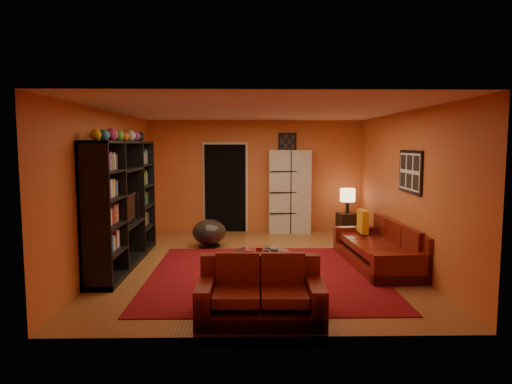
{
  "coord_description": "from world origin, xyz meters",
  "views": [
    {
      "loc": [
        -0.17,
        -7.67,
        2.05
      ],
      "look_at": [
        -0.03,
        0.1,
        1.23
      ],
      "focal_mm": 32.0,
      "sensor_mm": 36.0,
      "label": 1
    }
  ],
  "objects_px": {
    "side_table": "(347,224)",
    "loveseat": "(260,293)",
    "sofa": "(384,248)",
    "coffee_table": "(262,255)",
    "storage_cabinet": "(290,191)",
    "bowl_chair": "(209,232)",
    "table_lamp": "(348,196)",
    "tv": "(126,208)",
    "entertainment_unit": "(123,203)"
  },
  "relations": [
    {
      "from": "side_table",
      "to": "loveseat",
      "type": "bearing_deg",
      "value": -113.29
    },
    {
      "from": "sofa",
      "to": "side_table",
      "type": "distance_m",
      "value": 2.57
    },
    {
      "from": "coffee_table",
      "to": "storage_cabinet",
      "type": "height_order",
      "value": "storage_cabinet"
    },
    {
      "from": "bowl_chair",
      "to": "storage_cabinet",
      "type": "bearing_deg",
      "value": 40.55
    },
    {
      "from": "sofa",
      "to": "side_table",
      "type": "relative_size",
      "value": 4.88
    },
    {
      "from": "sofa",
      "to": "table_lamp",
      "type": "distance_m",
      "value": 2.64
    },
    {
      "from": "table_lamp",
      "to": "coffee_table",
      "type": "bearing_deg",
      "value": -121.13
    },
    {
      "from": "storage_cabinet",
      "to": "bowl_chair",
      "type": "relative_size",
      "value": 2.83
    },
    {
      "from": "tv",
      "to": "table_lamp",
      "type": "bearing_deg",
      "value": -59.95
    },
    {
      "from": "storage_cabinet",
      "to": "bowl_chair",
      "type": "xyz_separation_m",
      "value": [
        -1.75,
        -1.5,
        -0.66
      ]
    },
    {
      "from": "tv",
      "to": "loveseat",
      "type": "height_order",
      "value": "tv"
    },
    {
      "from": "loveseat",
      "to": "coffee_table",
      "type": "xyz_separation_m",
      "value": [
        0.07,
        1.51,
        0.1
      ]
    },
    {
      "from": "sofa",
      "to": "table_lamp",
      "type": "relative_size",
      "value": 4.39
    },
    {
      "from": "entertainment_unit",
      "to": "side_table",
      "type": "xyz_separation_m",
      "value": [
        4.35,
        2.45,
        -0.8
      ]
    },
    {
      "from": "entertainment_unit",
      "to": "coffee_table",
      "type": "height_order",
      "value": "entertainment_unit"
    },
    {
      "from": "bowl_chair",
      "to": "loveseat",
      "type": "bearing_deg",
      "value": -76.1
    },
    {
      "from": "storage_cabinet",
      "to": "tv",
      "type": "bearing_deg",
      "value": -132.78
    },
    {
      "from": "entertainment_unit",
      "to": "sofa",
      "type": "bearing_deg",
      "value": -1.47
    },
    {
      "from": "coffee_table",
      "to": "side_table",
      "type": "xyz_separation_m",
      "value": [
        2.03,
        3.36,
        -0.13
      ]
    },
    {
      "from": "side_table",
      "to": "table_lamp",
      "type": "xyz_separation_m",
      "value": [
        0.0,
        0.0,
        0.65
      ]
    },
    {
      "from": "loveseat",
      "to": "coffee_table",
      "type": "height_order",
      "value": "loveseat"
    },
    {
      "from": "loveseat",
      "to": "side_table",
      "type": "xyz_separation_m",
      "value": [
        2.1,
        4.87,
        -0.04
      ]
    },
    {
      "from": "coffee_table",
      "to": "bowl_chair",
      "type": "relative_size",
      "value": 1.25
    },
    {
      "from": "loveseat",
      "to": "table_lamp",
      "type": "relative_size",
      "value": 2.67
    },
    {
      "from": "tv",
      "to": "entertainment_unit",
      "type": "bearing_deg",
      "value": 57.3
    },
    {
      "from": "coffee_table",
      "to": "bowl_chair",
      "type": "xyz_separation_m",
      "value": [
        -0.99,
        2.21,
        -0.09
      ]
    },
    {
      "from": "table_lamp",
      "to": "sofa",
      "type": "bearing_deg",
      "value": -88.41
    },
    {
      "from": "loveseat",
      "to": "coffee_table",
      "type": "distance_m",
      "value": 1.51
    },
    {
      "from": "loveseat",
      "to": "bowl_chair",
      "type": "relative_size",
      "value": 2.19
    },
    {
      "from": "loveseat",
      "to": "bowl_chair",
      "type": "xyz_separation_m",
      "value": [
        -0.92,
        3.72,
        0.01
      ]
    },
    {
      "from": "sofa",
      "to": "storage_cabinet",
      "type": "height_order",
      "value": "storage_cabinet"
    },
    {
      "from": "side_table",
      "to": "table_lamp",
      "type": "relative_size",
      "value": 0.9
    },
    {
      "from": "coffee_table",
      "to": "storage_cabinet",
      "type": "xyz_separation_m",
      "value": [
        0.77,
        3.71,
        0.58
      ]
    },
    {
      "from": "tv",
      "to": "storage_cabinet",
      "type": "relative_size",
      "value": 0.45
    },
    {
      "from": "bowl_chair",
      "to": "sofa",
      "type": "bearing_deg",
      "value": -24.6
    },
    {
      "from": "bowl_chair",
      "to": "table_lamp",
      "type": "relative_size",
      "value": 1.22
    },
    {
      "from": "entertainment_unit",
      "to": "loveseat",
      "type": "relative_size",
      "value": 2.03
    },
    {
      "from": "storage_cabinet",
      "to": "loveseat",
      "type": "bearing_deg",
      "value": -94.9
    },
    {
      "from": "sofa",
      "to": "loveseat",
      "type": "distance_m",
      "value": 3.16
    },
    {
      "from": "coffee_table",
      "to": "bowl_chair",
      "type": "distance_m",
      "value": 2.42
    },
    {
      "from": "table_lamp",
      "to": "entertainment_unit",
      "type": "bearing_deg",
      "value": -150.55
    },
    {
      "from": "loveseat",
      "to": "entertainment_unit",
      "type": "bearing_deg",
      "value": 44.08
    },
    {
      "from": "entertainment_unit",
      "to": "storage_cabinet",
      "type": "xyz_separation_m",
      "value": [
        3.08,
        2.8,
        -0.09
      ]
    },
    {
      "from": "tv",
      "to": "side_table",
      "type": "xyz_separation_m",
      "value": [
        4.3,
        2.49,
        -0.72
      ]
    },
    {
      "from": "storage_cabinet",
      "to": "table_lamp",
      "type": "height_order",
      "value": "storage_cabinet"
    },
    {
      "from": "sofa",
      "to": "table_lamp",
      "type": "xyz_separation_m",
      "value": [
        -0.07,
        2.57,
        0.61
      ]
    },
    {
      "from": "sofa",
      "to": "bowl_chair",
      "type": "bearing_deg",
      "value": 152.09
    },
    {
      "from": "coffee_table",
      "to": "loveseat",
      "type": "bearing_deg",
      "value": -92.51
    },
    {
      "from": "table_lamp",
      "to": "side_table",
      "type": "bearing_deg",
      "value": -135.0
    },
    {
      "from": "entertainment_unit",
      "to": "storage_cabinet",
      "type": "bearing_deg",
      "value": 42.27
    }
  ]
}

